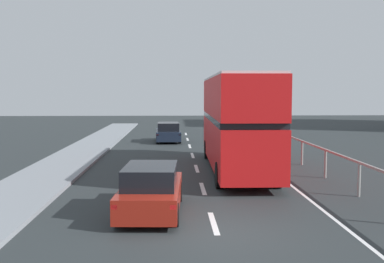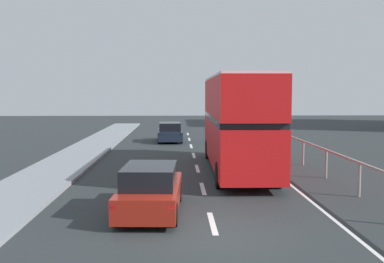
{
  "view_description": "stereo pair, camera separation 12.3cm",
  "coord_description": "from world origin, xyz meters",
  "views": [
    {
      "loc": [
        -1.11,
        -11.57,
        3.62
      ],
      "look_at": [
        -0.41,
        5.18,
        2.18
      ],
      "focal_mm": 42.49,
      "sensor_mm": 36.0,
      "label": 1
    },
    {
      "loc": [
        -0.99,
        -11.57,
        3.62
      ],
      "look_at": [
        -0.41,
        5.18,
        2.18
      ],
      "focal_mm": 42.49,
      "sensor_mm": 36.0,
      "label": 2
    }
  ],
  "objects": [
    {
      "name": "ground_plane",
      "position": [
        0.0,
        0.0,
        -0.05
      ],
      "size": [
        74.53,
        120.0,
        0.1
      ],
      "primitive_type": "cube",
      "color": "#292F31"
    },
    {
      "name": "hatchback_car_near",
      "position": [
        -1.78,
        1.9,
        0.7
      ],
      "size": [
        1.92,
        4.3,
        1.47
      ],
      "rotation": [
        0.0,
        0.0,
        -0.05
      ],
      "color": "maroon",
      "rests_on": "ground"
    },
    {
      "name": "bridge_side_railing",
      "position": [
        5.35,
        9.0,
        0.99
      ],
      "size": [
        0.1,
        42.0,
        1.24
      ],
      "color": "gray",
      "rests_on": "ground"
    },
    {
      "name": "double_decker_bus_red",
      "position": [
        1.8,
        9.18,
        2.34
      ],
      "size": [
        2.63,
        10.86,
        4.37
      ],
      "rotation": [
        0.0,
        0.0,
        -0.01
      ],
      "color": "red",
      "rests_on": "ground"
    },
    {
      "name": "lane_paint_markings",
      "position": [
        2.14,
        8.45,
        0.0
      ],
      "size": [
        3.64,
        46.0,
        0.01
      ],
      "color": "silver",
      "rests_on": "ground"
    },
    {
      "name": "sedan_car_ahead",
      "position": [
        -1.49,
        21.81,
        0.68
      ],
      "size": [
        1.89,
        4.07,
        1.43
      ],
      "rotation": [
        0.0,
        0.0,
        0.04
      ],
      "color": "#182132",
      "rests_on": "ground"
    }
  ]
}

